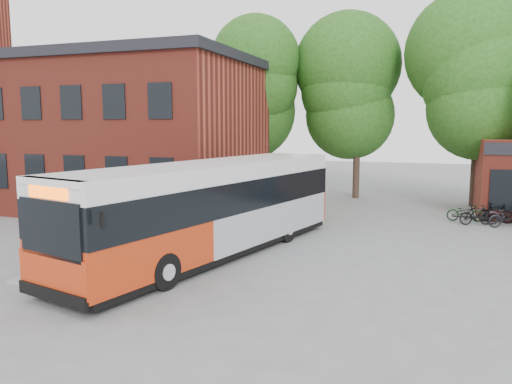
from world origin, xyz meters
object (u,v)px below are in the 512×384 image
(bicycle_1, at_px, (476,215))
(city_bus, at_px, (212,209))
(bicycle_4, at_px, (506,214))
(bicycle_0, at_px, (465,212))
(bicycle_2, at_px, (508,218))
(bus_shelter, at_px, (123,219))
(bicycle_3, at_px, (496,213))

(bicycle_1, bearing_deg, city_bus, 110.84)
(bicycle_4, bearing_deg, bicycle_1, 96.98)
(city_bus, xyz_separation_m, bicycle_0, (9.09, 10.11, -1.25))
(bicycle_2, relative_size, bicycle_4, 0.96)
(bus_shelter, bearing_deg, bicycle_0, 44.85)
(bus_shelter, xyz_separation_m, bicycle_4, (13.59, 11.48, -0.95))
(bus_shelter, bearing_deg, bicycle_3, 41.90)
(bicycle_2, bearing_deg, bicycle_1, 60.54)
(bus_shelter, bearing_deg, bicycle_2, 38.24)
(bicycle_2, bearing_deg, bicycle_0, 39.35)
(bicycle_1, bearing_deg, bicycle_3, -69.01)
(city_bus, xyz_separation_m, bicycle_4, (10.87, 9.85, -1.21))
(bicycle_4, bearing_deg, city_bus, 116.27)
(city_bus, relative_size, bicycle_3, 8.28)
(bicycle_1, bearing_deg, bus_shelter, 108.31)
(city_bus, relative_size, bicycle_1, 8.15)
(city_bus, bearing_deg, bicycle_3, 57.67)
(bicycle_0, xyz_separation_m, bicycle_4, (1.79, -0.26, 0.04))
(bus_shelter, xyz_separation_m, bicycle_0, (11.80, 11.74, -1.00))
(bus_shelter, relative_size, bicycle_1, 4.25)
(bicycle_1, xyz_separation_m, bicycle_2, (1.34, -0.21, -0.02))
(bicycle_1, bearing_deg, bicycle_2, -122.13)
(city_bus, bearing_deg, bicycle_2, 53.27)
(bicycle_3, bearing_deg, bicycle_0, 104.90)
(bicycle_0, xyz_separation_m, bicycle_3, (1.40, 0.10, 0.03))
(bicycle_1, bearing_deg, bicycle_0, 5.16)
(bicycle_1, relative_size, bicycle_3, 1.02)
(bicycle_2, distance_m, bicycle_3, 1.20)
(bus_shelter, distance_m, bicycle_3, 17.75)
(bicycle_1, bearing_deg, bicycle_4, -90.51)
(bus_shelter, distance_m, bicycle_0, 16.67)
(bicycle_0, relative_size, bicycle_4, 0.91)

